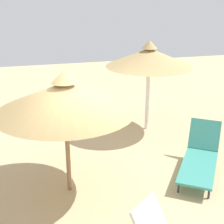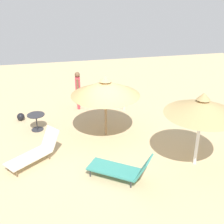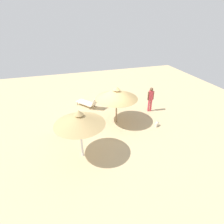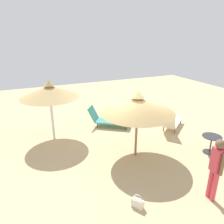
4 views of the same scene
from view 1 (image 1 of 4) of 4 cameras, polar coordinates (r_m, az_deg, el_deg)
ground at (r=7.05m, az=-2.18°, el=-12.44°), size 24.00×24.00×0.10m
parasol_umbrella_back at (r=6.01m, az=-8.19°, el=2.63°), size 2.59×2.59×2.45m
parasol_umbrella_far_left at (r=8.98m, az=6.46°, el=9.42°), size 2.35×2.35×2.54m
lounge_chair_front at (r=7.46m, az=15.10°, el=-7.50°), size 1.70×1.99×0.94m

